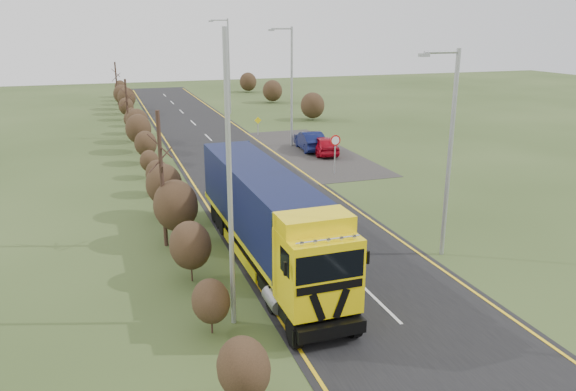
% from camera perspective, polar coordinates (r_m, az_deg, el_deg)
% --- Properties ---
extents(ground, '(160.00, 160.00, 0.00)m').
position_cam_1_polar(ground, '(23.68, 4.86, -6.64)').
color(ground, '#30421C').
rests_on(ground, ground).
extents(road, '(8.00, 120.00, 0.02)m').
position_cam_1_polar(road, '(32.52, -2.11, 0.08)').
color(road, black).
rests_on(road, ground).
extents(layby, '(6.00, 18.00, 0.02)m').
position_cam_1_polar(layby, '(43.71, 2.33, 4.50)').
color(layby, '#2E2B29').
rests_on(layby, ground).
extents(lane_markings, '(7.52, 116.00, 0.01)m').
position_cam_1_polar(lane_markings, '(32.23, -1.96, -0.03)').
color(lane_markings, yellow).
rests_on(lane_markings, road).
extents(hedgerow, '(2.24, 102.04, 6.05)m').
position_cam_1_polar(hedgerow, '(28.97, -12.38, 0.87)').
color(hedgerow, '#2F2215').
rests_on(hedgerow, ground).
extents(lorry, '(2.71, 13.93, 3.88)m').
position_cam_1_polar(lorry, '(22.62, -2.25, -1.77)').
color(lorry, black).
rests_on(lorry, ground).
extents(car_red_hatchback, '(2.21, 4.29, 1.40)m').
position_cam_1_polar(car_red_hatchback, '(42.66, 3.66, 5.11)').
color(car_red_hatchback, '#A80818').
rests_on(car_red_hatchback, ground).
extents(car_blue_sedan, '(1.96, 4.62, 1.48)m').
position_cam_1_polar(car_blue_sedan, '(44.14, 2.23, 5.59)').
color(car_blue_sedan, '#0B113C').
rests_on(car_blue_sedan, ground).
extents(streetlight_near, '(1.83, 0.18, 8.59)m').
position_cam_1_polar(streetlight_near, '(23.71, 15.98, 4.79)').
color(streetlight_near, '#9D9FA2').
rests_on(streetlight_near, ground).
extents(streetlight_mid, '(1.98, 0.19, 9.30)m').
position_cam_1_polar(streetlight_mid, '(45.02, 0.23, 11.48)').
color(streetlight_mid, '#9D9FA2').
rests_on(streetlight_mid, ground).
extents(streetlight_far, '(2.13, 0.20, 10.05)m').
position_cam_1_polar(streetlight_far, '(62.27, -6.16, 13.33)').
color(streetlight_far, '#9D9FA2').
rests_on(streetlight_far, ground).
extents(left_pole, '(0.16, 0.16, 9.42)m').
position_cam_1_polar(left_pole, '(17.33, -5.95, 0.96)').
color(left_pole, '#9D9FA2').
rests_on(left_pole, ground).
extents(speed_sign, '(0.71, 0.10, 2.59)m').
position_cam_1_polar(speed_sign, '(36.86, 4.81, 5.00)').
color(speed_sign, '#9D9FA2').
rests_on(speed_sign, ground).
extents(warning_board, '(0.63, 0.11, 1.65)m').
position_cam_1_polar(warning_board, '(50.13, -3.07, 7.23)').
color(warning_board, '#9D9FA2').
rests_on(warning_board, ground).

